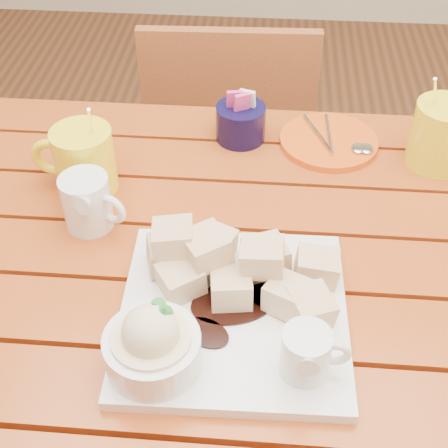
# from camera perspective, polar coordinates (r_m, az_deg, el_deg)

# --- Properties ---
(table) EXTENTS (1.20, 0.79, 0.75)m
(table) POSITION_cam_1_polar(r_m,az_deg,el_deg) (0.97, 0.22, -7.42)
(table) COLOR #963613
(table) RESTS_ON ground
(dessert_plate) EXTENTS (0.30, 0.30, 0.12)m
(dessert_plate) POSITION_cam_1_polar(r_m,az_deg,el_deg) (0.78, -0.58, -7.81)
(dessert_plate) COLOR white
(dessert_plate) RESTS_ON table
(coffee_mug_left) EXTENTS (0.13, 0.09, 0.16)m
(coffee_mug_left) POSITION_cam_1_polar(r_m,az_deg,el_deg) (1.00, -12.80, 5.82)
(coffee_mug_left) COLOR yellow
(coffee_mug_left) RESTS_ON table
(coffee_mug_right) EXTENTS (0.14, 0.10, 0.17)m
(coffee_mug_right) POSITION_cam_1_polar(r_m,az_deg,el_deg) (1.09, 19.41, 7.73)
(coffee_mug_right) COLOR yellow
(coffee_mug_right) RESTS_ON table
(cream_pitcher) EXTENTS (0.10, 0.09, 0.09)m
(cream_pitcher) POSITION_cam_1_polar(r_m,az_deg,el_deg) (0.93, -12.34, 2.05)
(cream_pitcher) COLOR white
(cream_pitcher) RESTS_ON table
(sugar_caddy) EXTENTS (0.09, 0.09, 0.09)m
(sugar_caddy) POSITION_cam_1_polar(r_m,az_deg,el_deg) (1.10, 1.53, 9.33)
(sugar_caddy) COLOR black
(sugar_caddy) RESTS_ON table
(orange_saucer) EXTENTS (0.17, 0.17, 0.02)m
(orange_saucer) POSITION_cam_1_polar(r_m,az_deg,el_deg) (1.12, 9.64, 7.45)
(orange_saucer) COLOR #E25413
(orange_saucer) RESTS_ON table
(chair_far) EXTENTS (0.40, 0.40, 0.82)m
(chair_far) POSITION_cam_1_polar(r_m,az_deg,el_deg) (1.60, 0.53, 7.07)
(chair_far) COLOR brown
(chair_far) RESTS_ON ground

